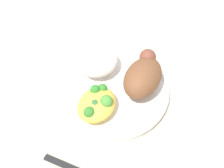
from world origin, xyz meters
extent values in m
plane|color=#C3B59C|center=(0.00, 0.00, 0.00)|extent=(2.00, 2.00, 0.00)
cylinder|color=white|center=(0.00, 0.00, 0.01)|extent=(0.26, 0.26, 0.01)
torus|color=white|center=(0.00, 0.00, 0.01)|extent=(0.27, 0.27, 0.01)
ellipsoid|color=brown|center=(0.03, -0.06, 0.05)|extent=(0.11, 0.08, 0.07)
sphere|color=brown|center=(0.08, -0.05, 0.07)|extent=(0.04, 0.04, 0.04)
ellipsoid|color=silver|center=(0.04, 0.06, 0.04)|extent=(0.10, 0.09, 0.05)
ellipsoid|color=yellow|center=(-0.07, 0.00, 0.04)|extent=(0.09, 0.08, 0.03)
sphere|color=#346A31|center=(-0.07, 0.00, 0.04)|extent=(0.02, 0.02, 0.02)
sphere|color=#348029|center=(-0.03, 0.01, 0.04)|extent=(0.02, 0.02, 0.02)
sphere|color=#317E2A|center=(-0.04, 0.02, 0.05)|extent=(0.02, 0.02, 0.02)
sphere|color=#4C9337|center=(-0.06, -0.02, 0.05)|extent=(0.03, 0.03, 0.03)
sphere|color=#367C2A|center=(-0.10, 0.00, 0.05)|extent=(0.02, 0.02, 0.02)
cube|color=silver|center=(-0.18, 0.01, 0.00)|extent=(0.02, 0.11, 0.01)
cube|color=silver|center=(-0.19, 0.08, 0.00)|extent=(0.03, 0.04, 0.00)
cube|color=black|center=(-0.20, 0.00, 0.00)|extent=(0.02, 0.08, 0.01)
cube|color=silver|center=(-0.21, 0.09, 0.00)|extent=(0.03, 0.11, 0.00)
camera|label=1|loc=(-0.32, -0.18, 0.51)|focal=42.86mm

